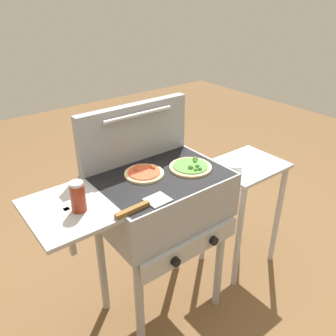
{
  "coord_description": "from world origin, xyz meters",
  "views": [
    {
      "loc": [
        -0.88,
        -1.2,
        1.72
      ],
      "look_at": [
        0.05,
        0.0,
        0.92
      ],
      "focal_mm": 37.26,
      "sensor_mm": 36.0,
      "label": 1
    }
  ],
  "objects": [
    {
      "name": "sauce_jar",
      "position": [
        -0.44,
        -0.04,
        0.96
      ],
      "size": [
        0.06,
        0.06,
        0.13
      ],
      "color": "maroon",
      "rests_on": "grill"
    },
    {
      "name": "grill",
      "position": [
        -0.01,
        -0.0,
        0.76
      ],
      "size": [
        0.96,
        0.53,
        0.9
      ],
      "color": "gray",
      "rests_on": "ground_plane"
    },
    {
      "name": "pizza_pepperoni",
      "position": [
        -0.06,
        0.05,
        0.91
      ],
      "size": [
        0.19,
        0.19,
        0.03
      ],
      "color": "beige",
      "rests_on": "grill"
    },
    {
      "name": "pizza_veggie",
      "position": [
        0.16,
        -0.04,
        0.91
      ],
      "size": [
        0.21,
        0.21,
        0.04
      ],
      "color": "#E0C17F",
      "rests_on": "grill"
    },
    {
      "name": "grill_lid_open",
      "position": [
        0.0,
        0.21,
        1.05
      ],
      "size": [
        0.63,
        0.08,
        0.3
      ],
      "color": "gray",
      "rests_on": "grill"
    },
    {
      "name": "spatula",
      "position": [
        -0.22,
        -0.18,
        0.91
      ],
      "size": [
        0.26,
        0.09,
        0.02
      ],
      "color": "#B7BABF",
      "rests_on": "grill"
    },
    {
      "name": "prep_table",
      "position": [
        0.66,
        0.0,
        0.54
      ],
      "size": [
        0.44,
        0.36,
        0.75
      ],
      "color": "#B2B2B7",
      "rests_on": "ground_plane"
    },
    {
      "name": "ground_plane",
      "position": [
        0.0,
        0.0,
        0.0
      ],
      "size": [
        8.0,
        8.0,
        0.0
      ],
      "primitive_type": "plane",
      "color": "brown"
    },
    {
      "name": "topping_bowl_near",
      "position": [
        0.53,
        -0.02,
        0.77
      ],
      "size": [
        0.09,
        0.09,
        0.04
      ],
      "color": "silver",
      "rests_on": "prep_table"
    }
  ]
}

